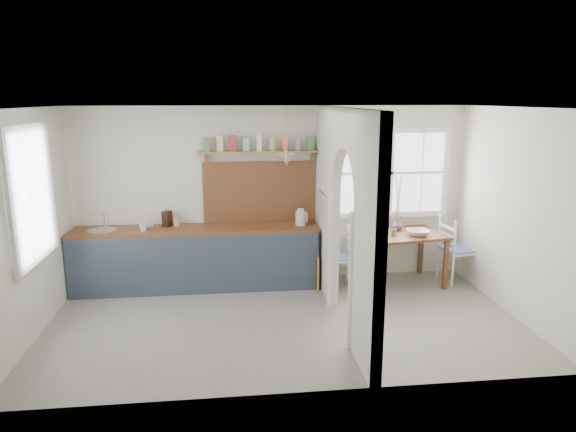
{
  "coord_description": "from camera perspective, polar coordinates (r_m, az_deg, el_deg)",
  "views": [
    {
      "loc": [
        -0.64,
        -5.89,
        2.71
      ],
      "look_at": [
        0.11,
        0.56,
        1.21
      ],
      "focal_mm": 32.0,
      "sensor_mm": 36.0,
      "label": 1
    }
  ],
  "objects": [
    {
      "name": "mug_a",
      "position": [
        7.37,
        -15.75,
        -1.25
      ],
      "size": [
        0.12,
        0.12,
        0.11
      ],
      "primitive_type": "imported",
      "rotation": [
        0.0,
        0.0,
        0.01
      ],
      "color": "silver",
      "rests_on": "counter"
    },
    {
      "name": "kettle",
      "position": [
        7.44,
        1.42,
        -0.11
      ],
      "size": [
        0.25,
        0.23,
        0.24
      ],
      "primitive_type": null,
      "rotation": [
        0.0,
        0.0,
        -0.4
      ],
      "color": "silver",
      "rests_on": "counter"
    },
    {
      "name": "chair_left",
      "position": [
        7.58,
        5.67,
        -4.56
      ],
      "size": [
        0.4,
        0.4,
        0.86
      ],
      "primitive_type": null,
      "rotation": [
        0.0,
        0.0,
        -1.56
      ],
      "color": "white",
      "rests_on": "floor"
    },
    {
      "name": "counter",
      "position": [
        7.58,
        -10.02,
        -4.49
      ],
      "size": [
        3.5,
        0.6,
        0.9
      ],
      "color": "brown",
      "rests_on": "floor"
    },
    {
      "name": "table_cup",
      "position": [
        7.5,
        11.58,
        -1.76
      ],
      "size": [
        0.12,
        0.12,
        0.1
      ],
      "primitive_type": "imported",
      "rotation": [
        0.0,
        0.0,
        0.14
      ],
      "color": "#609760",
      "rests_on": "dining_table"
    },
    {
      "name": "towel_magenta",
      "position": [
        7.38,
        3.33,
        -6.27
      ],
      "size": [
        0.02,
        0.03,
        0.53
      ],
      "primitive_type": "cube",
      "color": "#A52B5E",
      "rests_on": "counter"
    },
    {
      "name": "nook_window",
      "position": [
        7.92,
        11.47,
        4.7
      ],
      "size": [
        1.76,
        0.1,
        1.3
      ],
      "primitive_type": null,
      "color": "white",
      "rests_on": "walls"
    },
    {
      "name": "utensil_rail",
      "position": [
        7.02,
        3.79,
        2.65
      ],
      "size": [
        0.02,
        0.5,
        0.02
      ],
      "primitive_type": "cylinder",
      "rotation": [
        1.57,
        0.0,
        0.0
      ],
      "color": "silver",
      "rests_on": "partition"
    },
    {
      "name": "bowl",
      "position": [
        7.6,
        14.26,
        -1.79
      ],
      "size": [
        0.33,
        0.33,
        0.08
      ],
      "primitive_type": "imported",
      "rotation": [
        0.0,
        0.0,
        0.06
      ],
      "color": "silver",
      "rests_on": "dining_table"
    },
    {
      "name": "pendant_lamp",
      "position": [
        7.13,
        -0.18,
        6.34
      ],
      "size": [
        0.26,
        0.26,
        0.16
      ],
      "primitive_type": "cone",
      "color": "silver",
      "rests_on": "ceiling"
    },
    {
      "name": "shelf",
      "position": [
        7.43,
        -3.23,
        7.58
      ],
      "size": [
        1.75,
        0.2,
        0.21
      ],
      "color": "#A57646",
      "rests_on": "walls"
    },
    {
      "name": "backsplash",
      "position": [
        7.6,
        -3.2,
        2.69
      ],
      "size": [
        1.65,
        0.03,
        0.9
      ],
      "primitive_type": "cube",
      "color": "brown",
      "rests_on": "walls"
    },
    {
      "name": "knife_block",
      "position": [
        7.59,
        -13.29,
        -0.28
      ],
      "size": [
        0.14,
        0.17,
        0.22
      ],
      "primitive_type": "cube",
      "rotation": [
        0.0,
        0.0,
        -0.37
      ],
      "color": "black",
      "rests_on": "counter"
    },
    {
      "name": "towel_orange",
      "position": [
        7.37,
        3.35,
        -6.51
      ],
      "size": [
        0.02,
        0.03,
        0.5
      ],
      "primitive_type": "cube",
      "color": "orange",
      "rests_on": "counter"
    },
    {
      "name": "mug_b",
      "position": [
        7.53,
        -15.11,
        -1.03
      ],
      "size": [
        0.11,
        0.11,
        0.08
      ],
      "primitive_type": "imported",
      "rotation": [
        0.0,
        0.0,
        -0.02
      ],
      "color": "silver",
      "rests_on": "counter"
    },
    {
      "name": "plate",
      "position": [
        7.5,
        9.93,
        -2.01
      ],
      "size": [
        0.23,
        0.23,
        0.01
      ],
      "primitive_type": "cylinder",
      "rotation": [
        0.0,
        0.0,
        0.41
      ],
      "color": "#332E2D",
      "rests_on": "dining_table"
    },
    {
      "name": "chair_right",
      "position": [
        8.09,
        18.4,
        -3.51
      ],
      "size": [
        0.52,
        0.52,
        1.0
      ],
      "primitive_type": null,
      "rotation": [
        0.0,
        0.0,
        1.71
      ],
      "color": "white",
      "rests_on": "floor"
    },
    {
      "name": "floor",
      "position": [
        6.52,
        -0.36,
        -11.55
      ],
      "size": [
        5.8,
        3.2,
        0.01
      ],
      "primitive_type": "cube",
      "color": "gray",
      "rests_on": "ground"
    },
    {
      "name": "vase",
      "position": [
        7.78,
        12.04,
        -0.98
      ],
      "size": [
        0.2,
        0.2,
        0.17
      ],
      "primitive_type": "imported",
      "rotation": [
        0.0,
        0.0,
        -0.35
      ],
      "color": "#4F3454",
      "rests_on": "dining_table"
    },
    {
      "name": "walls",
      "position": [
        6.09,
        -0.38,
        -0.36
      ],
      "size": [
        5.81,
        3.21,
        2.6
      ],
      "color": "silver",
      "rests_on": "floor"
    },
    {
      "name": "dining_table",
      "position": [
        7.75,
        12.17,
        -4.68
      ],
      "size": [
        1.36,
        1.0,
        0.78
      ],
      "primitive_type": null,
      "rotation": [
        0.0,
        0.0,
        0.14
      ],
      "color": "brown",
      "rests_on": "floor"
    },
    {
      "name": "sink",
      "position": [
        7.63,
        -19.95,
        -1.58
      ],
      "size": [
        0.4,
        0.4,
        0.02
      ],
      "primitive_type": "cylinder",
      "color": "silver",
      "rests_on": "counter"
    },
    {
      "name": "jar",
      "position": [
        7.56,
        -12.26,
        -0.6
      ],
      "size": [
        0.1,
        0.1,
        0.14
      ],
      "primitive_type": "cylinder",
      "rotation": [
        0.0,
        0.0,
        -0.2
      ],
      "color": "#95915F",
      "rests_on": "counter"
    },
    {
      "name": "partition",
      "position": [
        6.23,
        5.98,
        1.29
      ],
      "size": [
        0.12,
        3.2,
        2.6
      ],
      "color": "silver",
      "rests_on": "floor"
    },
    {
      "name": "ceiling",
      "position": [
        5.93,
        -0.39,
        11.96
      ],
      "size": [
        5.8,
        3.2,
        0.01
      ],
      "primitive_type": "cube",
      "color": "silver",
      "rests_on": "walls"
    },
    {
      "name": "kitchen_window",
      "position": [
        6.39,
        -26.93,
        2.05
      ],
      "size": [
        0.1,
        1.16,
        1.5
      ],
      "primitive_type": null,
      "color": "white",
      "rests_on": "walls"
    }
  ]
}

